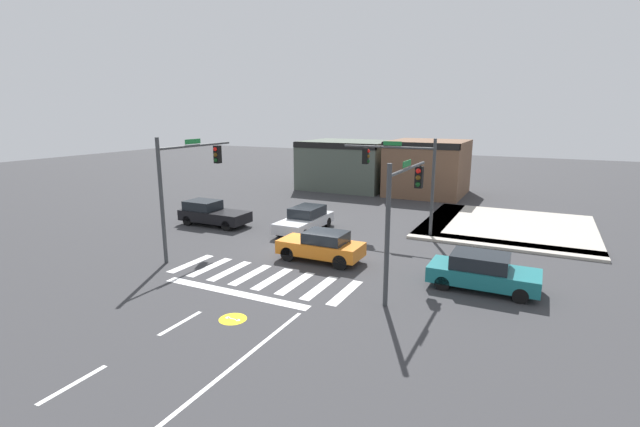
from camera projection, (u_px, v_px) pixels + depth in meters
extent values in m
plane|color=#353538|center=(309.00, 250.00, 23.85)|extent=(120.00, 120.00, 0.00)
cube|color=silver|center=(191.00, 264.00, 21.65)|extent=(0.45, 2.81, 0.01)
cube|color=silver|center=(210.00, 267.00, 21.15)|extent=(0.45, 2.81, 0.01)
cube|color=silver|center=(230.00, 271.00, 20.66)|extent=(0.45, 2.81, 0.01)
cube|color=silver|center=(251.00, 275.00, 20.16)|extent=(0.45, 2.81, 0.01)
cube|color=silver|center=(273.00, 279.00, 19.66)|extent=(0.45, 2.81, 0.01)
cube|color=silver|center=(296.00, 283.00, 19.17)|extent=(0.45, 2.81, 0.01)
cube|color=silver|center=(320.00, 288.00, 18.67)|extent=(0.45, 2.81, 0.01)
cube|color=silver|center=(345.00, 292.00, 18.17)|extent=(0.45, 2.81, 0.01)
cube|color=white|center=(234.00, 293.00, 18.16)|extent=(6.80, 0.50, 0.01)
cube|color=white|center=(180.00, 323.00, 15.54)|extent=(0.16, 2.00, 0.01)
cube|color=white|center=(73.00, 384.00, 12.04)|extent=(0.16, 2.00, 0.01)
cylinder|color=yellow|center=(233.00, 319.00, 15.84)|extent=(0.99, 0.99, 0.01)
cylinder|color=white|center=(228.00, 318.00, 15.94)|extent=(0.16, 0.16, 0.00)
cylinder|color=white|center=(238.00, 320.00, 15.75)|extent=(0.16, 0.16, 0.00)
cube|color=white|center=(233.00, 319.00, 15.84)|extent=(0.44, 0.04, 0.00)
cube|color=#B2AA9E|center=(501.00, 245.00, 24.47)|extent=(10.00, 1.60, 0.15)
cube|color=#B2AA9E|center=(441.00, 219.00, 30.49)|extent=(1.60, 10.00, 0.15)
cube|color=#B2AA9E|center=(508.00, 225.00, 28.67)|extent=(10.00, 10.00, 0.15)
cube|color=#4C564C|center=(347.00, 165.00, 42.96)|extent=(7.88, 6.83, 4.46)
cube|color=black|center=(333.00, 146.00, 39.72)|extent=(7.88, 0.50, 0.50)
cube|color=brown|center=(428.00, 168.00, 39.61)|extent=(6.31, 6.80, 4.70)
cube|color=black|center=(420.00, 146.00, 36.35)|extent=(6.31, 0.50, 0.50)
cylinder|color=#383A3D|center=(387.00, 237.00, 16.37)|extent=(0.18, 0.18, 5.34)
cylinder|color=#383A3D|center=(408.00, 169.00, 18.04)|extent=(0.12, 4.92, 0.12)
cube|color=black|center=(419.00, 177.00, 19.73)|extent=(0.32, 0.32, 0.95)
sphere|color=red|center=(418.00, 171.00, 19.52)|extent=(0.22, 0.22, 0.22)
sphere|color=#4C330C|center=(418.00, 178.00, 19.58)|extent=(0.22, 0.22, 0.22)
sphere|color=#0C3814|center=(418.00, 184.00, 19.65)|extent=(0.22, 0.22, 0.22)
cube|color=#197233|center=(407.00, 164.00, 17.77)|extent=(0.03, 1.10, 0.24)
cylinder|color=#383A3D|center=(433.00, 189.00, 25.62)|extent=(0.18, 0.18, 5.66)
cylinder|color=#383A3D|center=(388.00, 147.00, 26.31)|extent=(5.44, 0.12, 0.12)
cube|color=black|center=(365.00, 156.00, 27.03)|extent=(0.32, 0.32, 0.95)
sphere|color=red|center=(368.00, 151.00, 26.89)|extent=(0.22, 0.22, 0.22)
sphere|color=#4C330C|center=(368.00, 156.00, 26.96)|extent=(0.22, 0.22, 0.22)
sphere|color=#0C3814|center=(368.00, 161.00, 27.02)|extent=(0.22, 0.22, 0.22)
cube|color=#197233|center=(392.00, 143.00, 26.14)|extent=(1.10, 0.03, 0.24)
cylinder|color=#383A3D|center=(162.00, 202.00, 21.12)|extent=(0.18, 0.18, 5.97)
cylinder|color=#383A3D|center=(197.00, 146.00, 22.86)|extent=(0.12, 5.20, 0.12)
cube|color=black|center=(218.00, 154.00, 24.39)|extent=(0.32, 0.32, 0.95)
sphere|color=red|center=(215.00, 149.00, 24.18)|extent=(0.22, 0.22, 0.22)
sphere|color=#4C330C|center=(215.00, 155.00, 24.24)|extent=(0.22, 0.22, 0.22)
sphere|color=#0C3814|center=(216.00, 160.00, 24.31)|extent=(0.22, 0.22, 0.22)
cube|color=#197233|center=(193.00, 141.00, 22.59)|extent=(0.03, 1.10, 0.24)
cube|color=#196B70|center=(483.00, 275.00, 18.42)|extent=(4.30, 1.91, 0.63)
cube|color=black|center=(480.00, 261.00, 18.36)|extent=(2.21, 1.68, 0.57)
cylinder|color=black|center=(442.00, 283.00, 18.38)|extent=(0.60, 0.22, 0.60)
cylinder|color=black|center=(450.00, 270.00, 19.86)|extent=(0.60, 0.22, 0.60)
cylinder|color=black|center=(520.00, 296.00, 17.11)|extent=(0.60, 0.22, 0.60)
cylinder|color=black|center=(523.00, 281.00, 18.59)|extent=(0.60, 0.22, 0.60)
cube|color=#B7BABF|center=(304.00, 222.00, 27.39)|extent=(1.80, 4.73, 0.60)
cube|color=black|center=(307.00, 211.00, 27.59)|extent=(1.58, 2.24, 0.60)
cylinder|color=black|center=(303.00, 234.00, 25.70)|extent=(0.22, 0.61, 0.61)
cylinder|color=black|center=(280.00, 231.00, 26.38)|extent=(0.22, 0.61, 0.61)
cylinder|color=black|center=(328.00, 222.00, 28.51)|extent=(0.22, 0.61, 0.61)
cylinder|color=black|center=(305.00, 220.00, 29.19)|extent=(0.22, 0.61, 0.61)
cube|color=black|center=(215.00, 216.00, 28.90)|extent=(4.53, 1.87, 0.66)
cube|color=black|center=(203.00, 205.00, 29.17)|extent=(2.05, 1.64, 0.58)
cylinder|color=black|center=(242.00, 220.00, 29.01)|extent=(0.64, 0.22, 0.64)
cylinder|color=black|center=(226.00, 226.00, 27.57)|extent=(0.64, 0.22, 0.64)
cylinder|color=black|center=(205.00, 215.00, 30.35)|extent=(0.64, 0.22, 0.64)
cylinder|color=black|center=(188.00, 220.00, 28.91)|extent=(0.64, 0.22, 0.64)
cube|color=orange|center=(320.00, 248.00, 21.95)|extent=(4.10, 1.74, 0.65)
cube|color=black|center=(326.00, 237.00, 21.70)|extent=(1.95, 1.53, 0.52)
cylinder|color=black|center=(288.00, 254.00, 21.96)|extent=(0.72, 0.22, 0.72)
cylinder|color=black|center=(303.00, 246.00, 23.29)|extent=(0.72, 0.22, 0.72)
cylinder|color=black|center=(340.00, 262.00, 20.75)|extent=(0.72, 0.22, 0.72)
cylinder|color=black|center=(353.00, 253.00, 22.08)|extent=(0.72, 0.22, 0.72)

